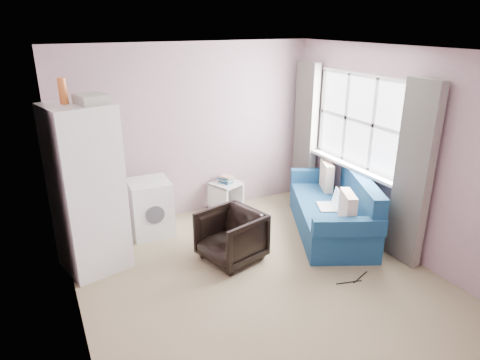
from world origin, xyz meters
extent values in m
cube|color=#91805F|center=(0.00, 0.00, -0.01)|extent=(3.80, 4.20, 0.02)
cube|color=silver|center=(0.00, 0.00, 2.51)|extent=(3.80, 4.20, 0.02)
cube|color=#A3818B|center=(0.00, 2.11, 1.25)|extent=(3.80, 0.02, 2.50)
cube|color=#A3818B|center=(0.00, -2.11, 1.25)|extent=(3.80, 0.02, 2.50)
cube|color=#A3818B|center=(-1.91, 0.00, 1.25)|extent=(0.02, 4.20, 2.50)
cube|color=#A3818B|center=(1.91, 0.00, 1.25)|extent=(0.02, 4.20, 2.50)
cube|color=white|center=(1.89, 0.70, 1.50)|extent=(0.01, 1.60, 1.20)
imported|color=black|center=(-0.09, 0.55, 0.34)|extent=(0.78, 0.81, 0.69)
cube|color=silver|center=(-1.61, 1.15, 0.97)|extent=(0.81, 0.81, 1.95)
cube|color=#4C4B52|center=(-1.28, 1.23, 0.72)|extent=(0.16, 0.61, 0.02)
cube|color=#4C4B52|center=(-1.33, 1.47, 1.28)|extent=(0.03, 0.04, 0.56)
cube|color=silver|center=(-1.27, 1.20, 1.36)|extent=(0.12, 0.45, 0.67)
cylinder|color=orange|center=(-1.71, 1.18, 2.08)|extent=(0.11, 0.11, 0.27)
cube|color=#A3A39A|center=(-1.45, 1.07, 2.00)|extent=(0.36, 0.39, 0.10)
cube|color=silver|center=(-0.78, 1.67, 0.38)|extent=(0.56, 0.56, 0.76)
cube|color=#4C4B52|center=(-0.78, 1.66, 0.73)|extent=(0.52, 0.50, 0.04)
cylinder|color=#4C4B52|center=(-0.79, 1.40, 0.38)|extent=(0.25, 0.03, 0.25)
cube|color=silver|center=(0.47, 1.93, 0.42)|extent=(0.53, 0.53, 0.04)
cube|color=silver|center=(0.47, 1.93, 0.05)|extent=(0.53, 0.53, 0.04)
cube|color=silver|center=(0.30, 1.86, 0.22)|extent=(0.19, 0.38, 0.45)
cube|color=silver|center=(0.63, 2.00, 0.22)|extent=(0.19, 0.38, 0.45)
cube|color=#1B5274|center=(0.47, 1.93, 0.45)|extent=(0.20, 0.23, 0.03)
cube|color=tan|center=(0.48, 1.93, 0.48)|extent=(0.21, 0.24, 0.03)
cube|color=#1B5274|center=(0.46, 1.93, 0.51)|extent=(0.19, 0.23, 0.03)
cube|color=tan|center=(0.47, 1.93, 0.54)|extent=(0.21, 0.24, 0.03)
cube|color=navy|center=(1.45, 0.62, 0.20)|extent=(1.55, 2.02, 0.41)
cube|color=navy|center=(1.76, 0.48, 0.63)|extent=(0.93, 1.73, 0.45)
cube|color=navy|center=(1.08, -0.18, 0.51)|extent=(0.84, 0.49, 0.20)
cube|color=navy|center=(1.82, 1.42, 0.51)|extent=(0.84, 0.49, 0.20)
cube|color=#FFE1C0|center=(1.25, 0.06, 0.61)|extent=(0.28, 0.42, 0.41)
cube|color=#FFE1C0|center=(1.74, 1.13, 0.61)|extent=(0.28, 0.42, 0.41)
cube|color=silver|center=(1.34, 0.56, 0.42)|extent=(0.35, 0.40, 0.02)
cube|color=silver|center=(1.45, 0.51, 0.53)|extent=(0.20, 0.33, 0.22)
cube|color=white|center=(1.82, 0.70, 0.87)|extent=(0.14, 1.70, 0.04)
cube|color=white|center=(1.87, 0.70, 0.90)|extent=(0.02, 1.68, 0.05)
cube|color=white|center=(1.87, 0.70, 1.50)|extent=(0.02, 1.68, 0.05)
cube|color=white|center=(1.87, 0.70, 2.10)|extent=(0.02, 1.68, 0.05)
cube|color=white|center=(1.87, -0.10, 1.50)|extent=(0.02, 0.05, 1.20)
cube|color=white|center=(1.87, 0.43, 1.50)|extent=(0.02, 0.05, 1.20)
cube|color=white|center=(1.87, 0.97, 1.50)|extent=(0.02, 0.05, 1.20)
cube|color=white|center=(1.87, 1.50, 1.50)|extent=(0.02, 0.05, 1.20)
cube|color=beige|center=(1.78, -0.38, 1.10)|extent=(0.12, 0.46, 2.18)
cube|color=beige|center=(1.78, 1.78, 1.10)|extent=(0.12, 0.46, 2.18)
cylinder|color=black|center=(1.05, -0.48, 0.01)|extent=(0.29, 0.13, 0.01)
cylinder|color=black|center=(0.87, -0.50, 0.01)|extent=(0.30, 0.08, 0.01)
camera|label=1|loc=(-2.04, -3.62, 2.77)|focal=32.00mm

